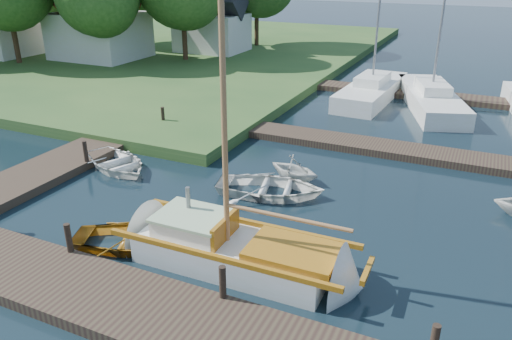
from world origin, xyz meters
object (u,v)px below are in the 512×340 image
at_px(mooring_post_2, 223,282).
at_px(sailboat, 240,254).
at_px(tender_a, 116,160).
at_px(mooring_post_1, 69,238).
at_px(mooring_post_4, 85,151).
at_px(mooring_post_5, 163,116).
at_px(house_c, 212,24).
at_px(marina_boat_2, 431,97).
at_px(tender_c, 270,185).
at_px(dinghy, 133,235).
at_px(tender_b, 294,167).
at_px(house_a, 98,23).
at_px(marina_boat_1, 372,90).

relative_size(mooring_post_2, sailboat, 0.08).
bearing_deg(tender_a, mooring_post_2, -102.54).
relative_size(mooring_post_1, mooring_post_4, 1.00).
bearing_deg(mooring_post_5, house_c, 112.38).
bearing_deg(marina_boat_2, tender_c, 146.70).
height_order(mooring_post_5, tender_c, mooring_post_5).
height_order(mooring_post_5, dinghy, mooring_post_5).
relative_size(tender_b, tender_c, 0.54).
bearing_deg(mooring_post_5, tender_b, -19.94).
height_order(dinghy, house_a, house_a).
relative_size(tender_b, house_c, 0.37).
bearing_deg(tender_a, sailboat, -94.53).
bearing_deg(mooring_post_5, mooring_post_4, -90.00).
relative_size(mooring_post_5, tender_a, 0.24).
bearing_deg(mooring_post_1, tender_b, 64.83).
height_order(tender_c, house_a, house_a).
relative_size(tender_b, marina_boat_1, 0.20).
relative_size(mooring_post_5, tender_b, 0.41).
height_order(sailboat, tender_a, sailboat).
bearing_deg(tender_a, marina_boat_2, -11.69).
bearing_deg(mooring_post_2, tender_a, 143.93).
bearing_deg(mooring_post_4, mooring_post_1, -51.34).
distance_m(mooring_post_2, tender_b, 7.38).
xyz_separation_m(mooring_post_1, marina_boat_1, (3.42, 19.42, -0.14)).
bearing_deg(marina_boat_2, tender_b, 146.23).
bearing_deg(sailboat, mooring_post_2, -77.30).
bearing_deg(mooring_post_1, house_c, 112.17).
xyz_separation_m(mooring_post_4, house_a, (-13.00, 16.00, 2.26)).
distance_m(marina_boat_2, house_a, 23.83).
bearing_deg(marina_boat_2, house_a, 66.78).
height_order(mooring_post_1, tender_c, mooring_post_1).
distance_m(marina_boat_1, house_c, 16.42).
distance_m(mooring_post_2, marina_boat_2, 19.19).
bearing_deg(marina_boat_1, tender_c, -178.10).
height_order(mooring_post_2, tender_a, mooring_post_2).
height_order(mooring_post_1, house_a, house_a).
relative_size(tender_a, tender_b, 1.72).
distance_m(tender_c, marina_boat_2, 13.71).
distance_m(mooring_post_4, house_a, 20.74).
height_order(mooring_post_5, house_a, house_a).
height_order(mooring_post_1, marina_boat_1, marina_boat_1).
xyz_separation_m(tender_c, house_a, (-20.14, 15.19, 2.59)).
xyz_separation_m(marina_boat_2, house_a, (-23.63, 1.93, 2.40)).
bearing_deg(marina_boat_1, mooring_post_2, -173.76).
xyz_separation_m(mooring_post_5, dinghy, (5.02, -8.71, -0.36)).
distance_m(sailboat, dinghy, 3.10).
bearing_deg(tender_b, mooring_post_5, 84.47).
relative_size(mooring_post_4, marina_boat_1, 0.08).
distance_m(mooring_post_5, dinghy, 10.06).
bearing_deg(mooring_post_4, mooring_post_5, 90.00).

